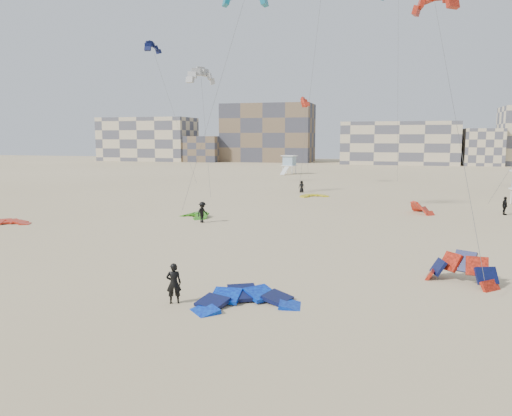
# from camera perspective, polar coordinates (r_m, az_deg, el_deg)

# --- Properties ---
(ground) EXTENTS (320.00, 320.00, 0.00)m
(ground) POSITION_cam_1_polar(r_m,az_deg,el_deg) (23.99, -8.25, -10.40)
(ground) COLOR #D0B78C
(ground) RESTS_ON ground
(kite_ground_blue) EXTENTS (6.13, 6.24, 2.04)m
(kite_ground_blue) POSITION_cam_1_polar(r_m,az_deg,el_deg) (23.09, -1.12, -11.06)
(kite_ground_blue) COLOR blue
(kite_ground_blue) RESTS_ON ground
(kite_ground_orange) EXTENTS (4.97, 4.91, 3.59)m
(kite_ground_orange) POSITION_cam_1_polar(r_m,az_deg,el_deg) (28.50, 22.29, -7.95)
(kite_ground_orange) COLOR #FF311A
(kite_ground_orange) RESTS_ON ground
(kite_ground_red) EXTENTS (5.14, 5.15, 1.24)m
(kite_ground_red) POSITION_cam_1_polar(r_m,az_deg,el_deg) (48.79, -26.69, -1.73)
(kite_ground_red) COLOR red
(kite_ground_red) RESTS_ON ground
(kite_ground_green) EXTENTS (4.71, 4.76, 1.82)m
(kite_ground_green) POSITION_cam_1_polar(r_m,az_deg,el_deg) (48.06, -7.05, -1.06)
(kite_ground_green) COLOR #338D15
(kite_ground_green) RESTS_ON ground
(kite_ground_red_far) EXTENTS (4.21, 4.17, 3.27)m
(kite_ground_red_far) POSITION_cam_1_polar(r_m,az_deg,el_deg) (52.86, 18.39, -0.59)
(kite_ground_red_far) COLOR red
(kite_ground_red_far) RESTS_ON ground
(kite_ground_yellow) EXTENTS (4.66, 4.73, 0.59)m
(kite_ground_yellow) POSITION_cam_1_polar(r_m,az_deg,el_deg) (64.87, 6.64, 1.30)
(kite_ground_yellow) COLOR gold
(kite_ground_yellow) RESTS_ON ground
(kitesurfer_main) EXTENTS (0.82, 0.70, 1.89)m
(kitesurfer_main) POSITION_cam_1_polar(r_m,az_deg,el_deg) (23.39, -9.38, -8.49)
(kitesurfer_main) COLOR black
(kitesurfer_main) RESTS_ON ground
(kitesurfer_c) EXTENTS (1.07, 1.38, 1.88)m
(kitesurfer_c) POSITION_cam_1_polar(r_m,az_deg,el_deg) (44.87, -6.14, -0.48)
(kitesurfer_c) COLOR black
(kitesurfer_c) RESTS_ON ground
(kitesurfer_d) EXTENTS (0.63, 1.13, 1.83)m
(kitesurfer_d) POSITION_cam_1_polar(r_m,az_deg,el_deg) (54.79, 26.56, 0.23)
(kitesurfer_d) COLOR black
(kitesurfer_d) RESTS_ON ground
(kitesurfer_e) EXTENTS (0.82, 0.54, 1.66)m
(kitesurfer_e) POSITION_cam_1_polar(r_m,az_deg,el_deg) (69.56, 5.23, 2.46)
(kitesurfer_e) COLOR black
(kitesurfer_e) RESTS_ON ground
(kite_fly_orange) EXTENTS (5.24, 24.48, 19.25)m
(kite_fly_orange) POSITION_cam_1_polar(r_m,az_deg,el_deg) (47.69, 19.76, 21.21)
(kite_fly_orange) COLOR #FF311A
(kite_fly_orange) RESTS_ON ground
(kite_fly_grey) EXTENTS (6.66, 10.53, 15.21)m
(kite_fly_grey) POSITION_cam_1_polar(r_m,az_deg,el_deg) (64.31, -6.30, 14.63)
(kite_fly_grey) COLOR #BABABA
(kite_fly_grey) RESTS_ON ground
(kite_fly_navy) EXTENTS (9.33, 3.75, 21.01)m
(kite_fly_navy) POSITION_cam_1_polar(r_m,az_deg,el_deg) (79.01, -11.75, 17.47)
(kite_fly_navy) COLOR #0B0F46
(kite_fly_navy) RESTS_ON ground
(kite_fly_red) EXTENTS (3.83, 4.50, 13.32)m
(kite_fly_red) POSITION_cam_1_polar(r_m,az_deg,el_deg) (80.50, 5.60, 11.88)
(kite_fly_red) COLOR red
(kite_fly_red) RESTS_ON ground
(lifeguard_tower_far) EXTENTS (3.21, 5.58, 3.89)m
(lifeguard_tower_far) POSITION_cam_1_polar(r_m,az_deg,el_deg) (104.61, 3.83, 4.94)
(lifeguard_tower_far) COLOR white
(lifeguard_tower_far) RESTS_ON ground
(condo_west_a) EXTENTS (30.00, 15.00, 14.00)m
(condo_west_a) POSITION_cam_1_polar(r_m,az_deg,el_deg) (170.36, -12.23, 7.68)
(condo_west_a) COLOR beige
(condo_west_a) RESTS_ON ground
(condo_west_b) EXTENTS (28.00, 14.00, 18.00)m
(condo_west_b) POSITION_cam_1_polar(r_m,az_deg,el_deg) (159.69, 1.39, 8.56)
(condo_west_b) COLOR brown
(condo_west_b) RESTS_ON ground
(condo_mid) EXTENTS (32.00, 16.00, 12.00)m
(condo_mid) POSITION_cam_1_polar(r_m,az_deg,el_deg) (150.78, 16.01, 7.15)
(condo_mid) COLOR beige
(condo_mid) RESTS_ON ground
(condo_fill_left) EXTENTS (12.00, 10.00, 8.00)m
(condo_fill_left) POSITION_cam_1_polar(r_m,az_deg,el_deg) (160.20, -6.15, 6.73)
(condo_fill_left) COLOR brown
(condo_fill_left) RESTS_ON ground
(condo_fill_right) EXTENTS (10.00, 10.00, 10.00)m
(condo_fill_right) POSITION_cam_1_polar(r_m,az_deg,el_deg) (150.51, 24.45, 6.36)
(condo_fill_right) COLOR beige
(condo_fill_right) RESTS_ON ground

